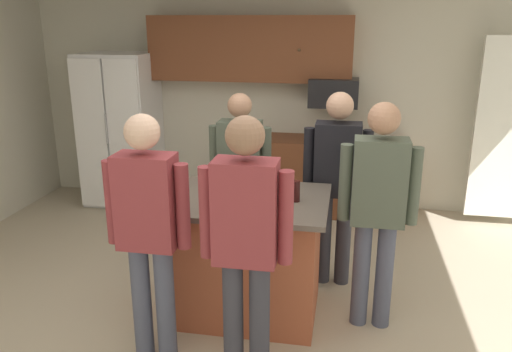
{
  "coord_description": "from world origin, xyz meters",
  "views": [
    {
      "loc": [
        0.78,
        -3.45,
        2.27
      ],
      "look_at": [
        0.07,
        0.41,
        1.05
      ],
      "focal_mm": 35.77,
      "sensor_mm": 36.0,
      "label": 1
    }
  ],
  "objects_px": {
    "person_guest_right": "(378,202)",
    "glass_short_whisky": "(296,191)",
    "person_host_foreground": "(336,177)",
    "microwave_over_range": "(334,92)",
    "kitchen_island": "(249,255)",
    "person_guest_left": "(240,170)",
    "refrigerator": "(121,130)",
    "person_guest_by_door": "(246,236)",
    "mug_blue_stoneware": "(274,190)",
    "glass_stout_tall": "(270,181)",
    "person_elder_center": "(148,224)"
  },
  "relations": [
    {
      "from": "person_guest_right",
      "to": "glass_short_whisky",
      "type": "xyz_separation_m",
      "value": [
        -0.6,
        0.0,
        0.05
      ]
    },
    {
      "from": "person_host_foreground",
      "to": "microwave_over_range",
      "type": "bearing_deg",
      "value": -129.99
    },
    {
      "from": "kitchen_island",
      "to": "person_guest_left",
      "type": "relative_size",
      "value": 0.73
    },
    {
      "from": "refrigerator",
      "to": "person_guest_by_door",
      "type": "height_order",
      "value": "refrigerator"
    },
    {
      "from": "kitchen_island",
      "to": "person_host_foreground",
      "type": "height_order",
      "value": "person_host_foreground"
    },
    {
      "from": "kitchen_island",
      "to": "mug_blue_stoneware",
      "type": "relative_size",
      "value": 9.28
    },
    {
      "from": "glass_short_whisky",
      "to": "refrigerator",
      "type": "bearing_deg",
      "value": 136.9
    },
    {
      "from": "kitchen_island",
      "to": "glass_short_whisky",
      "type": "relative_size",
      "value": 7.59
    },
    {
      "from": "microwave_over_range",
      "to": "glass_short_whisky",
      "type": "bearing_deg",
      "value": -94.09
    },
    {
      "from": "mug_blue_stoneware",
      "to": "person_guest_left",
      "type": "bearing_deg",
      "value": 120.07
    },
    {
      "from": "person_guest_right",
      "to": "glass_stout_tall",
      "type": "height_order",
      "value": "person_guest_right"
    },
    {
      "from": "person_guest_by_door",
      "to": "glass_stout_tall",
      "type": "relative_size",
      "value": 13.91
    },
    {
      "from": "person_guest_right",
      "to": "glass_short_whisky",
      "type": "relative_size",
      "value": 10.9
    },
    {
      "from": "person_guest_by_door",
      "to": "refrigerator",
      "type": "bearing_deg",
      "value": 25.94
    },
    {
      "from": "person_guest_by_door",
      "to": "person_elder_center",
      "type": "relative_size",
      "value": 1.02
    },
    {
      "from": "mug_blue_stoneware",
      "to": "person_elder_center",
      "type": "bearing_deg",
      "value": -133.54
    },
    {
      "from": "person_guest_right",
      "to": "person_elder_center",
      "type": "distance_m",
      "value": 1.63
    },
    {
      "from": "refrigerator",
      "to": "person_guest_left",
      "type": "height_order",
      "value": "refrigerator"
    },
    {
      "from": "person_guest_right",
      "to": "person_elder_center",
      "type": "relative_size",
      "value": 1.01
    },
    {
      "from": "person_host_foreground",
      "to": "glass_short_whisky",
      "type": "xyz_separation_m",
      "value": [
        -0.28,
        -0.61,
        0.06
      ]
    },
    {
      "from": "refrigerator",
      "to": "person_elder_center",
      "type": "xyz_separation_m",
      "value": [
        1.54,
        -2.94,
        0.06
      ]
    },
    {
      "from": "person_guest_left",
      "to": "glass_short_whisky",
      "type": "xyz_separation_m",
      "value": [
        0.59,
        -0.8,
        0.1
      ]
    },
    {
      "from": "microwave_over_range",
      "to": "kitchen_island",
      "type": "relative_size",
      "value": 0.47
    },
    {
      "from": "person_guest_right",
      "to": "person_host_foreground",
      "type": "height_order",
      "value": "person_guest_right"
    },
    {
      "from": "mug_blue_stoneware",
      "to": "glass_short_whisky",
      "type": "xyz_separation_m",
      "value": [
        0.18,
        -0.08,
        0.03
      ]
    },
    {
      "from": "microwave_over_range",
      "to": "person_guest_by_door",
      "type": "relative_size",
      "value": 0.32
    },
    {
      "from": "kitchen_island",
      "to": "mug_blue_stoneware",
      "type": "xyz_separation_m",
      "value": [
        0.18,
        0.07,
        0.52
      ]
    },
    {
      "from": "refrigerator",
      "to": "glass_stout_tall",
      "type": "bearing_deg",
      "value": -42.59
    },
    {
      "from": "kitchen_island",
      "to": "glass_stout_tall",
      "type": "height_order",
      "value": "glass_stout_tall"
    },
    {
      "from": "person_elder_center",
      "to": "microwave_over_range",
      "type": "bearing_deg",
      "value": 19.23
    },
    {
      "from": "mug_blue_stoneware",
      "to": "kitchen_island",
      "type": "bearing_deg",
      "value": -157.28
    },
    {
      "from": "person_guest_right",
      "to": "mug_blue_stoneware",
      "type": "bearing_deg",
      "value": -5.66
    },
    {
      "from": "person_guest_right",
      "to": "person_guest_by_door",
      "type": "height_order",
      "value": "person_guest_by_door"
    },
    {
      "from": "person_guest_by_door",
      "to": "glass_stout_tall",
      "type": "distance_m",
      "value": 1.05
    },
    {
      "from": "microwave_over_range",
      "to": "mug_blue_stoneware",
      "type": "bearing_deg",
      "value": -98.58
    },
    {
      "from": "refrigerator",
      "to": "person_guest_left",
      "type": "xyz_separation_m",
      "value": [
        1.84,
        -1.48,
        0.01
      ]
    },
    {
      "from": "person_guest_by_door",
      "to": "glass_short_whisky",
      "type": "distance_m",
      "value": 0.83
    },
    {
      "from": "person_guest_left",
      "to": "person_guest_right",
      "type": "bearing_deg",
      "value": 39.43
    },
    {
      "from": "microwave_over_range",
      "to": "glass_short_whisky",
      "type": "height_order",
      "value": "microwave_over_range"
    },
    {
      "from": "person_guest_right",
      "to": "person_elder_center",
      "type": "height_order",
      "value": "person_guest_right"
    },
    {
      "from": "glass_stout_tall",
      "to": "mug_blue_stoneware",
      "type": "distance_m",
      "value": 0.18
    },
    {
      "from": "microwave_over_range",
      "to": "person_guest_right",
      "type": "distance_m",
      "value": 2.47
    },
    {
      "from": "microwave_over_range",
      "to": "refrigerator",
      "type": "bearing_deg",
      "value": -177.4
    },
    {
      "from": "person_elder_center",
      "to": "glass_stout_tall",
      "type": "xyz_separation_m",
      "value": [
        0.66,
        0.92,
        0.04
      ]
    },
    {
      "from": "person_host_foreground",
      "to": "refrigerator",
      "type": "bearing_deg",
      "value": -75.05
    },
    {
      "from": "person_host_foreground",
      "to": "glass_short_whisky",
      "type": "distance_m",
      "value": 0.68
    },
    {
      "from": "person_elder_center",
      "to": "mug_blue_stoneware",
      "type": "xyz_separation_m",
      "value": [
        0.71,
        0.75,
        0.02
      ]
    },
    {
      "from": "refrigerator",
      "to": "person_elder_center",
      "type": "distance_m",
      "value": 3.32
    },
    {
      "from": "microwave_over_range",
      "to": "person_host_foreground",
      "type": "bearing_deg",
      "value": -86.47
    },
    {
      "from": "person_guest_by_door",
      "to": "person_host_foreground",
      "type": "relative_size",
      "value": 1.03
    }
  ]
}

